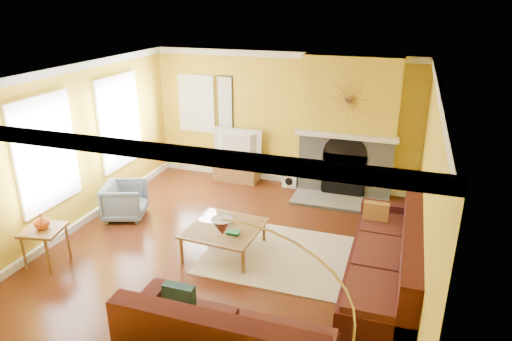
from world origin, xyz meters
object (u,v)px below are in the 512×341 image
(sectional_sofa, at_px, (299,263))
(arc_lamp, at_px, (291,331))
(media_console, at_px, (236,169))
(coffee_table, at_px, (224,239))
(armchair, at_px, (125,201))
(side_table, at_px, (46,246))

(sectional_sofa, distance_m, arc_lamp, 2.01)
(media_console, relative_size, arc_lamp, 0.48)
(coffee_table, bearing_deg, media_console, 107.19)
(media_console, bearing_deg, sectional_sofa, -57.46)
(armchair, bearing_deg, sectional_sofa, -127.85)
(coffee_table, distance_m, armchair, 2.17)
(side_table, bearing_deg, media_console, 69.55)
(sectional_sofa, bearing_deg, coffee_table, 153.97)
(armchair, relative_size, arc_lamp, 0.36)
(side_table, distance_m, arc_lamp, 4.31)
(coffee_table, bearing_deg, sectional_sofa, -26.03)
(side_table, bearing_deg, armchair, 82.31)
(coffee_table, height_order, media_console, media_console)
(armchair, bearing_deg, coffee_table, -122.91)
(sectional_sofa, distance_m, coffee_table, 1.50)
(sectional_sofa, relative_size, arc_lamp, 2.04)
(media_console, height_order, side_table, side_table)
(armchair, distance_m, arc_lamp, 4.92)
(armchair, height_order, side_table, armchair)
(coffee_table, xyz_separation_m, media_console, (-0.86, 2.78, 0.04))
(coffee_table, bearing_deg, arc_lamp, -56.41)
(coffee_table, distance_m, media_console, 2.91)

